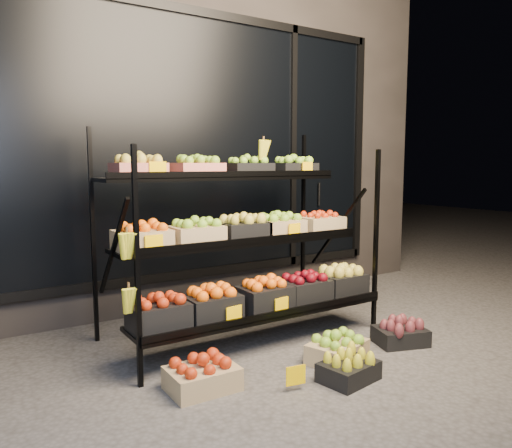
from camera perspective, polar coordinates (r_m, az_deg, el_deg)
ground at (r=3.66m, az=3.82°, el=-15.33°), size 24.00×24.00×0.00m
building at (r=5.68m, az=-12.15°, el=10.42°), size 6.00×2.08×3.50m
display_rack at (r=3.92m, az=-1.46°, el=-1.84°), size 2.18×1.02×1.70m
tag_floor_a at (r=3.20m, az=4.56°, el=-17.52°), size 0.13×0.01×0.12m
tag_floor_b at (r=3.47m, az=10.51°, el=-15.66°), size 0.13×0.01×0.12m
floor_crate_left at (r=3.21m, az=-6.17°, el=-16.73°), size 0.42×0.31×0.21m
floor_crate_midleft at (r=3.37m, az=10.54°, el=-15.81°), size 0.40×0.32×0.19m
floor_crate_midright at (r=3.66m, az=9.29°, el=-13.81°), size 0.48×0.42×0.21m
floor_crate_right at (r=4.08m, az=16.17°, el=-11.85°), size 0.44×0.38×0.19m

